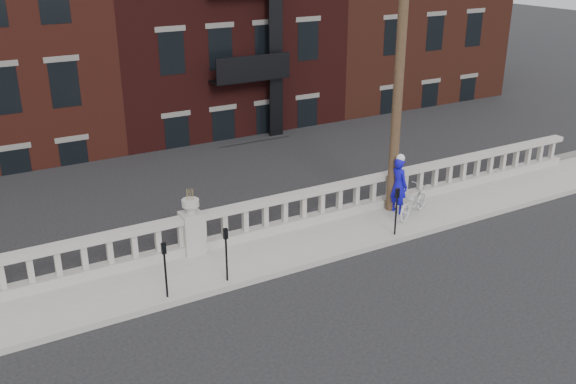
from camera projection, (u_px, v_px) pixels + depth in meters
The scene contains 11 objects.
ground at pixel (265, 332), 13.56m from camera, with size 120.00×120.00×0.00m, color black.
sidewalk at pixel (208, 269), 15.95m from camera, with size 32.00×2.20×0.15m, color #99958E.
balustrade at pixel (192, 235), 16.50m from camera, with size 28.00×0.34×1.03m.
planter_pedestal at pixel (192, 228), 16.43m from camera, with size 0.55×0.55×1.76m.
lower_level at pixel (53, 49), 31.38m from camera, with size 80.00×44.00×20.80m.
utility_pole at pixel (401, 37), 17.38m from camera, with size 1.60×0.28×10.00m.
parking_meter_b at pixel (165, 264), 14.29m from camera, with size 0.10×0.09×1.36m.
parking_meter_c at pixel (226, 249), 14.98m from camera, with size 0.10×0.09×1.36m.
parking_meter_d at pixel (396, 206), 17.33m from camera, with size 0.10×0.09×1.36m.
bicycle at pixel (413, 202), 18.68m from camera, with size 0.58×1.67×0.88m, color silver.
cyclist at pixel (399, 185), 18.77m from camera, with size 0.62×0.41×1.70m, color #120CBA.
Camera 1 is at (-5.30, -10.20, 7.80)m, focal length 40.00 mm.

